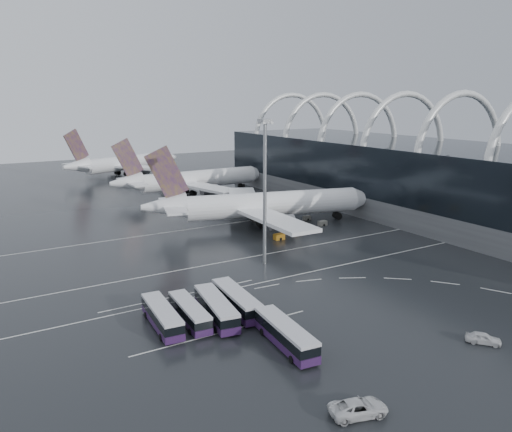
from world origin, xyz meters
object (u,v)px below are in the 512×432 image
airliner_gate_c (124,164)px  gse_cart_belly_d (323,223)px  bus_row_far_c (286,334)px  gse_cart_belly_a (297,228)px  van_curve_b (483,338)px  airliner_main (261,205)px  bus_row_near_d (236,300)px  van_curve_a (359,408)px  airliner_gate_b (192,180)px  bus_row_near_b (190,312)px  floodlight_mast (265,175)px  gse_cart_belly_c (279,237)px  gse_cart_belly_b (307,218)px  bus_row_near_a (162,316)px  bus_row_near_c (216,308)px

airliner_gate_c → gse_cart_belly_d: (19.25, -112.97, -4.67)m
bus_row_far_c → gse_cart_belly_a: (36.63, 48.46, -1.12)m
van_curve_b → gse_cart_belly_d: bearing=32.0°
airliner_main → gse_cart_belly_d: airliner_main is taller
bus_row_near_d → van_curve_a: size_ratio=2.16×
gse_cart_belly_d → van_curve_a: bearing=-125.7°
airliner_gate_b → bus_row_far_c: (-33.63, -106.93, -3.35)m
airliner_gate_b → bus_row_near_b: size_ratio=4.80×
airliner_main → van_curve_b: 71.76m
floodlight_mast → van_curve_b: bearing=-80.3°
van_curve_a → airliner_gate_b: bearing=-0.0°
van_curve_b → gse_cart_belly_d: (21.90, 62.76, -0.16)m
bus_row_near_d → gse_cart_belly_c: bus_row_near_d is taller
van_curve_a → bus_row_near_b: bearing=27.7°
bus_row_near_d → bus_row_far_c: bus_row_near_d is taller
airliner_main → airliner_gate_b: 49.09m
airliner_gate_c → gse_cart_belly_d: 114.70m
gse_cart_belly_d → gse_cart_belly_b: bearing=88.5°
van_curve_a → airliner_gate_c: bearing=7.1°
bus_row_near_a → bus_row_near_c: bus_row_near_c is taller
airliner_gate_c → bus_row_near_a: (-38.50, -148.29, -3.56)m
gse_cart_belly_d → airliner_gate_b: bearing=101.7°
airliner_main → bus_row_near_b: bearing=-117.7°
airliner_gate_c → bus_row_near_b: (-34.41, -148.92, -3.65)m
bus_row_far_c → gse_cart_belly_b: size_ratio=6.63×
airliner_gate_b → gse_cart_belly_d: airliner_gate_b is taller
airliner_gate_b → van_curve_a: 128.47m
bus_row_near_c → bus_row_far_c: 13.13m
van_curve_b → gse_cart_belly_d: 66.47m
bus_row_far_c → gse_cart_belly_d: (45.57, 49.48, -1.16)m
airliner_gate_b → bus_row_far_c: bearing=-108.7°
bus_row_near_b → airliner_main: bearing=-38.0°
airliner_gate_b → airliner_gate_c: size_ratio=1.03×
airliner_gate_b → bus_row_near_d: 99.42m
bus_row_near_b → gse_cart_belly_d: bearing=-52.2°
bus_row_far_c → bus_row_near_c: bearing=24.4°
airliner_gate_b → gse_cart_belly_d: (11.94, -57.45, -4.51)m
bus_row_near_a → gse_cart_belly_d: bus_row_near_a is taller
van_curve_b → gse_cart_belly_c: (4.66, 57.52, -0.09)m
gse_cart_belly_b → airliner_main: bearing=175.0°
bus_row_near_d → gse_cart_belly_b: 63.03m
bus_row_near_d → bus_row_near_c: bearing=109.5°
bus_row_far_c → gse_cart_belly_b: bearing=-33.3°
bus_row_near_d → bus_row_far_c: size_ratio=1.02×
floodlight_mast → gse_cart_belly_d: size_ratio=12.61×
airliner_gate_c → gse_cart_belly_b: airliner_gate_c is taller
gse_cart_belly_c → bus_row_near_b: bearing=-139.9°
airliner_gate_c → bus_row_near_c: airliner_gate_c is taller
bus_row_near_a → bus_row_near_b: (4.09, -0.62, -0.09)m
airliner_main → gse_cart_belly_a: (4.85, -9.42, -4.77)m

